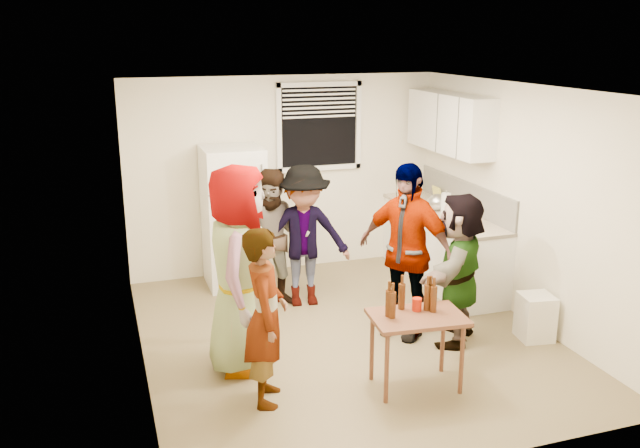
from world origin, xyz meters
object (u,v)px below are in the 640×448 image
object	(u,v)px
refrigerator	(234,217)
kettle	(437,210)
wine_bottle	(415,195)
guest_stripe	(267,399)
beer_bottle_table	(388,316)
guest_black	(402,333)
trash_bin	(536,316)
beer_bottle_counter	(463,225)
guest_back_right	(304,303)
serving_table	(415,386)
blue_cup	(455,229)
guest_back_left	(277,304)
red_cup	(417,310)
guest_orange	(455,340)
guest_grey	(242,366)

from	to	relation	value
refrigerator	kettle	distance (m)	2.49
wine_bottle	guest_stripe	size ratio (longest dim) A/B	0.17
beer_bottle_table	guest_black	size ratio (longest dim) A/B	0.13
refrigerator	trash_bin	size ratio (longest dim) A/B	3.63
beer_bottle_counter	guest_back_right	bearing A→B (deg)	165.02
serving_table	guest_stripe	xyz separation A→B (m)	(-1.28, 0.19, 0.00)
beer_bottle_counter	serving_table	xyz separation A→B (m)	(-1.38, -1.66, -0.90)
trash_bin	guest_back_right	bearing A→B (deg)	140.00
beer_bottle_counter	serving_table	world-z (taller)	beer_bottle_counter
beer_bottle_counter	guest_black	xyz separation A→B (m)	(-1.01, -0.62, -0.90)
blue_cup	beer_bottle_table	bearing A→B (deg)	-134.52
kettle	serving_table	world-z (taller)	kettle
blue_cup	guest_back_left	world-z (taller)	blue_cup
refrigerator	guest_stripe	xyz separation A→B (m)	(-0.31, -2.83, -0.85)
red_cup	guest_back_left	size ratio (longest dim) A/B	0.07
kettle	refrigerator	bearing A→B (deg)	172.81
wine_bottle	blue_cup	xyz separation A→B (m)	(-0.31, -1.62, -0.00)
trash_bin	guest_orange	bearing A→B (deg)	164.08
guest_back_left	blue_cup	bearing A→B (deg)	-7.04
serving_table	guest_black	bearing A→B (deg)	70.45
refrigerator	red_cup	world-z (taller)	refrigerator
blue_cup	trash_bin	distance (m)	1.29
kettle	beer_bottle_counter	world-z (taller)	kettle
blue_cup	serving_table	size ratio (longest dim) A/B	0.14
kettle	guest_black	distance (m)	1.92
beer_bottle_counter	guest_orange	size ratio (longest dim) A/B	0.13
beer_bottle_table	red_cup	world-z (taller)	beer_bottle_table
guest_stripe	guest_back_left	bearing A→B (deg)	-1.92
blue_cup	beer_bottle_counter	bearing A→B (deg)	35.15
trash_bin	serving_table	bearing A→B (deg)	-162.59
kettle	wine_bottle	xyz separation A→B (m)	(0.10, 0.80, 0.00)
serving_table	beer_bottle_table	distance (m)	0.72
red_cup	guest_back_left	bearing A→B (deg)	108.64
beer_bottle_table	guest_back_right	bearing A→B (deg)	93.36
guest_black	blue_cup	bearing A→B (deg)	85.29
red_cup	guest_back_right	world-z (taller)	red_cup
refrigerator	guest_back_right	xyz separation A→B (m)	(0.61, -0.89, -0.85)
guest_orange	red_cup	bearing A→B (deg)	-9.41
beer_bottle_counter	trash_bin	world-z (taller)	beer_bottle_counter
blue_cup	guest_orange	bearing A→B (deg)	-116.44
beer_bottle_table	guest_back_left	distance (m)	2.28
refrigerator	kettle	bearing A→B (deg)	-15.23
red_cup	guest_grey	distance (m)	1.72
kettle	guest_grey	bearing A→B (deg)	-143.21
serving_table	guest_back_left	size ratio (longest dim) A/B	0.51
red_cup	blue_cup	bearing A→B (deg)	50.92
refrigerator	guest_grey	distance (m)	2.37
blue_cup	guest_stripe	world-z (taller)	blue_cup
blue_cup	red_cup	distance (m)	1.88
trash_bin	guest_grey	size ratio (longest dim) A/B	0.24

